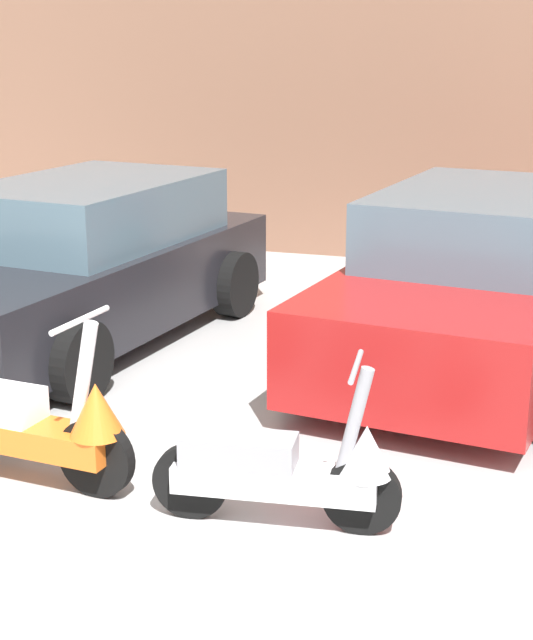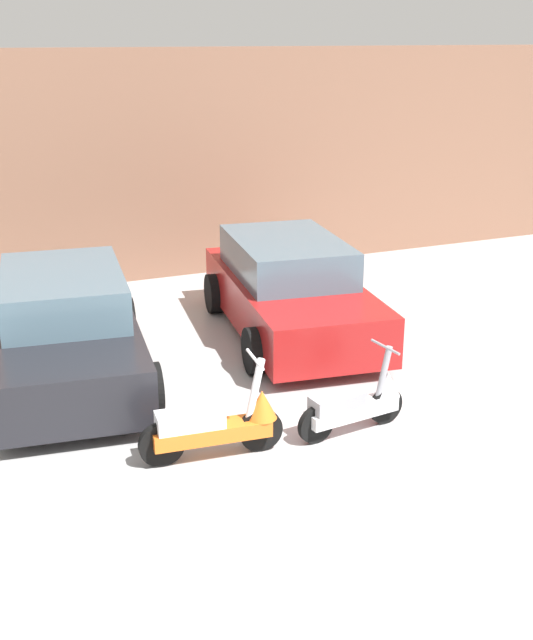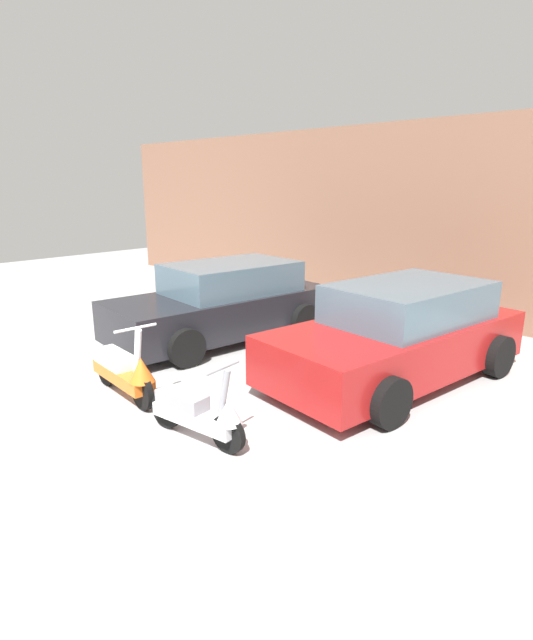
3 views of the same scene
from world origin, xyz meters
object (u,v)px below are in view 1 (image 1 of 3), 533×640
Objects in this scene: car_rear_left at (82,265)px; car_rear_center at (475,282)px; scooter_front_left at (28,422)px; scooter_front_right at (286,468)px.

car_rear_left is 0.99× the size of car_rear_center.
car_rear_left is at bearing 116.93° from scooter_front_left.
scooter_front_right is 0.32× the size of car_rear_left.
scooter_front_left is at bearing 171.21° from scooter_front_right.
car_rear_left is 3.35m from car_rear_center.
scooter_front_right is at bearing -3.73° from car_rear_center.
scooter_front_left is 1.62m from scooter_front_right.
car_rear_center reaches higher than car_rear_left.
scooter_front_left is 0.36× the size of car_rear_left.
scooter_front_left is 3.86m from car_rear_center.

